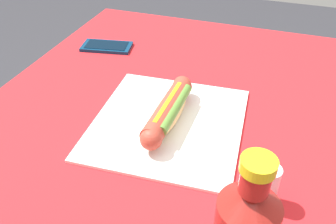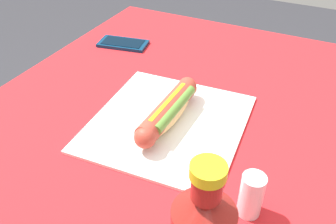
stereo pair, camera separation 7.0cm
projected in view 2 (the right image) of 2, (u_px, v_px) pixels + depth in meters
The scene contains 5 objects.
dining_table at pixel (162, 179), 0.78m from camera, with size 1.14×0.83×0.73m.
paper_wrapper at pixel (168, 123), 0.72m from camera, with size 0.31×0.29×0.01m, color white.
hot_dog at pixel (168, 110), 0.70m from camera, with size 0.23×0.05×0.05m.
cell_phone at pixel (123, 43), 1.01m from camera, with size 0.09×0.15×0.01m.
salt_shaker at pixel (251, 195), 0.53m from camera, with size 0.04×0.04×0.08m, color silver.
Camera 2 is at (0.48, 0.25, 1.18)m, focal length 38.10 mm.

